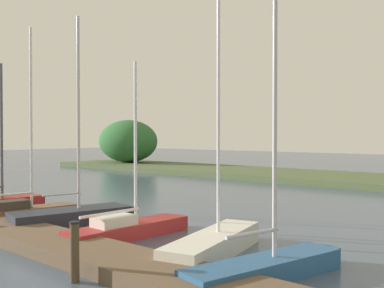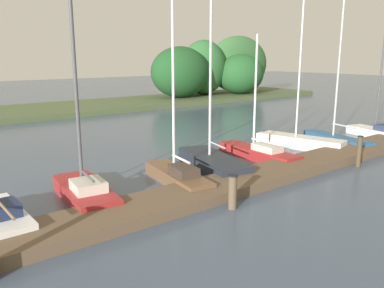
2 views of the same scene
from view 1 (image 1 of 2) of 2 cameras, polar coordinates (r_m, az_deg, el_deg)
name	(u,v)px [view 1 (image 1 of 2)]	position (r m, az deg, el deg)	size (l,w,h in m)	color
dock_pier	(40,239)	(13.72, -18.71, -11.39)	(24.08, 1.80, 0.35)	brown
sailboat_2	(27,210)	(17.72, -20.21, -7.88)	(1.49, 3.99, 7.10)	brown
sailboat_3	(76,215)	(16.21, -14.54, -8.72)	(2.22, 4.37, 7.23)	#232833
sailboat_4	(131,227)	(14.09, -7.80, -10.39)	(1.10, 4.45, 5.41)	maroon
sailboat_5	(216,241)	(12.05, 3.13, -12.22)	(1.99, 4.54, 7.23)	silver
sailboat_6	(271,261)	(10.29, 9.97, -14.43)	(1.81, 4.42, 7.91)	#285684
mooring_piling_2	(75,252)	(10.12, -14.69, -13.09)	(0.23, 0.23, 1.30)	#4C3D28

